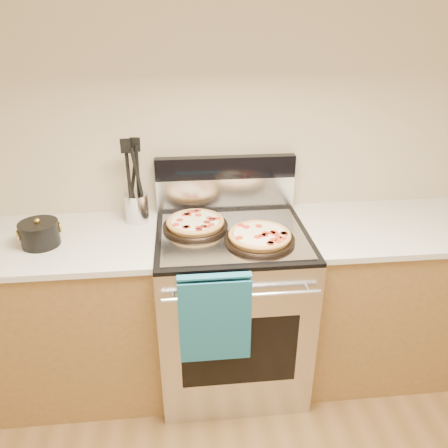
{
  "coord_description": "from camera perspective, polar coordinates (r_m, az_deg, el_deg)",
  "views": [
    {
      "loc": [
        -0.24,
        -0.28,
        1.91
      ],
      "look_at": [
        -0.05,
        1.55,
        1.02
      ],
      "focal_mm": 35.0,
      "sensor_mm": 36.0,
      "label": 1
    }
  ],
  "objects": [
    {
      "name": "foil_sheet",
      "position": [
        2.16,
        1.16,
        -1.45
      ],
      "size": [
        0.7,
        0.55,
        0.01
      ],
      "primitive_type": "cube",
      "color": "gray",
      "rests_on": "cooktop"
    },
    {
      "name": "cooktop",
      "position": [
        2.19,
        1.06,
        -1.39
      ],
      "size": [
        0.76,
        0.68,
        0.02
      ],
      "primitive_type": "cube",
      "color": "black",
      "rests_on": "range_body"
    },
    {
      "name": "countertop_left",
      "position": [
        2.3,
        -21.39,
        -2.32
      ],
      "size": [
        1.02,
        0.64,
        0.03
      ],
      "primitive_type": "cube",
      "color": "beige",
      "rests_on": "cabinet_left"
    },
    {
      "name": "oven_window",
      "position": [
        2.18,
        2.05,
        -16.33
      ],
      "size": [
        0.56,
        0.01,
        0.4
      ],
      "primitive_type": "cube",
      "color": "black",
      "rests_on": "range_body"
    },
    {
      "name": "range_body",
      "position": [
        2.43,
        0.97,
        -11.06
      ],
      "size": [
        0.76,
        0.68,
        0.9
      ],
      "primitive_type": "cube",
      "color": "#B7B7BC",
      "rests_on": "ground"
    },
    {
      "name": "cabinet_left",
      "position": [
        2.53,
        -19.71,
        -11.43
      ],
      "size": [
        1.0,
        0.62,
        0.88
      ],
      "primitive_type": "cube",
      "color": "brown",
      "rests_on": "ground"
    },
    {
      "name": "saucepan",
      "position": [
        2.25,
        -22.91,
        -1.3
      ],
      "size": [
        0.23,
        0.23,
        0.11
      ],
      "primitive_type": "cylinder",
      "rotation": [
        0.0,
        0.0,
        0.38
      ],
      "color": "black",
      "rests_on": "countertop_left"
    },
    {
      "name": "cabinet_right",
      "position": [
        2.7,
        20.05,
        -9.04
      ],
      "size": [
        1.0,
        0.62,
        0.88
      ],
      "primitive_type": "cube",
      "color": "brown",
      "rests_on": "ground"
    },
    {
      "name": "pepperoni_pizza_front",
      "position": [
        2.09,
        4.67,
        -1.66
      ],
      "size": [
        0.4,
        0.4,
        0.04
      ],
      "primitive_type": null,
      "rotation": [
        0.0,
        0.0,
        -0.21
      ],
      "color": "#A66633",
      "rests_on": "foil_sheet"
    },
    {
      "name": "oven_handle",
      "position": [
        1.93,
        2.38,
        -9.41
      ],
      "size": [
        0.7,
        0.03,
        0.03
      ],
      "primitive_type": "cylinder",
      "rotation": [
        0.0,
        1.57,
        0.0
      ],
      "color": "silver",
      "rests_on": "range_body"
    },
    {
      "name": "utensil_crock",
      "position": [
        2.35,
        -11.32,
        2.12
      ],
      "size": [
        0.14,
        0.14,
        0.15
      ],
      "primitive_type": "cylinder",
      "rotation": [
        0.0,
        0.0,
        -0.16
      ],
      "color": "silver",
      "rests_on": "countertop_left"
    },
    {
      "name": "pepperoni_pizza_back",
      "position": [
        2.22,
        -3.76,
        0.09
      ],
      "size": [
        0.43,
        0.43,
        0.04
      ],
      "primitive_type": null,
      "rotation": [
        0.0,
        0.0,
        0.39
      ],
      "color": "#A66633",
      "rests_on": "foil_sheet"
    },
    {
      "name": "backsplash_upper",
      "position": [
        2.38,
        0.21,
        7.41
      ],
      "size": [
        0.76,
        0.06,
        0.12
      ],
      "primitive_type": "cube",
      "color": "black",
      "rests_on": "backsplash_lower"
    },
    {
      "name": "dish_towel",
      "position": [
        1.98,
        -1.2,
        -11.99
      ],
      "size": [
        0.32,
        0.05,
        0.42
      ],
      "primitive_type": null,
      "color": "#186778",
      "rests_on": "oven_handle"
    },
    {
      "name": "backsplash_lower",
      "position": [
        2.43,
        0.21,
        4.05
      ],
      "size": [
        0.76,
        0.06,
        0.18
      ],
      "primitive_type": "cube",
      "color": "silver",
      "rests_on": "cooktop"
    },
    {
      "name": "countertop_right",
      "position": [
        2.48,
        21.63,
        -0.33
      ],
      "size": [
        1.02,
        0.64,
        0.03
      ],
      "primitive_type": "cube",
      "color": "beige",
      "rests_on": "cabinet_right"
    },
    {
      "name": "wall_back",
      "position": [
        2.36,
        0.11,
        12.09
      ],
      "size": [
        4.0,
        0.0,
        4.0
      ],
      "primitive_type": "plane",
      "rotation": [
        1.57,
        0.0,
        0.0
      ],
      "color": "#C4B48E",
      "rests_on": "ground"
    }
  ]
}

